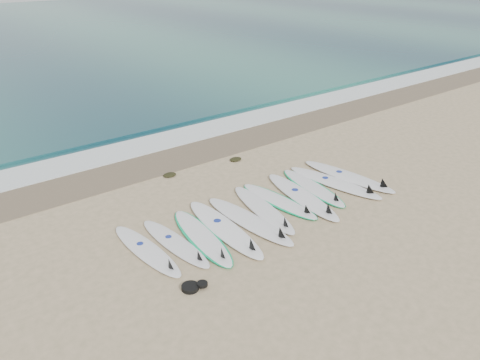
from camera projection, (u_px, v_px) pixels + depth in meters
ground at (263, 211)px, 11.08m from camera, size 120.00×120.00×0.00m
wet_sand_band at (175, 157)px, 14.00m from camera, size 120.00×1.80×0.01m
foam_band at (153, 143)px, 14.99m from camera, size 120.00×1.40×0.04m
wave_crest at (132, 130)px, 16.05m from camera, size 120.00×1.00×0.10m
surfboard_0 at (148, 251)px, 9.49m from camera, size 0.65×2.45×0.31m
surfboard_1 at (176, 244)px, 9.74m from camera, size 0.62×2.39×0.30m
surfboard_2 at (203, 237)px, 9.96m from camera, size 0.96×2.64×0.33m
surfboard_3 at (226, 229)px, 10.23m from camera, size 0.81×2.94×0.37m
surfboard_4 at (251, 221)px, 10.54m from camera, size 0.75×2.82×0.36m
surfboard_5 at (264, 210)px, 11.02m from camera, size 0.98×2.69×0.34m
surfboard_6 at (280, 201)px, 11.43m from camera, size 0.77×2.49×0.31m
surfboard_7 at (303, 197)px, 11.60m from camera, size 1.06×2.96×0.37m
surfboard_8 at (314, 188)px, 12.08m from camera, size 0.97×2.57×0.32m
surfboard_9 at (337, 183)px, 12.31m from camera, size 1.02×2.87×0.36m
surfboard_10 at (350, 177)px, 12.65m from camera, size 0.95×2.91×0.37m
seaweed_near at (170, 175)px, 12.82m from camera, size 0.37×0.29×0.07m
seaweed_far at (236, 159)px, 13.80m from camera, size 0.37×0.29×0.07m
leash_coil at (193, 287)px, 8.48m from camera, size 0.46×0.36×0.11m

